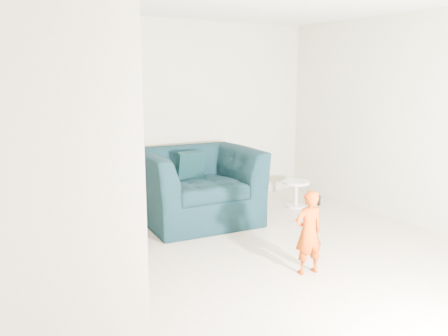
{
  "coord_description": "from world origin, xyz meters",
  "views": [
    {
      "loc": [
        -2.67,
        -3.49,
        1.95
      ],
      "look_at": [
        0.15,
        1.2,
        0.85
      ],
      "focal_mm": 38.0,
      "sensor_mm": 36.0,
      "label": 1
    }
  ],
  "objects_px": {
    "toddler": "(309,232)",
    "side_table": "(296,190)",
    "staircase": "(42,196)",
    "armchair": "(197,186)"
  },
  "relations": [
    {
      "from": "toddler",
      "to": "side_table",
      "type": "height_order",
      "value": "toddler"
    },
    {
      "from": "side_table",
      "to": "staircase",
      "type": "xyz_separation_m",
      "value": [
        -3.72,
        -1.21,
        0.68
      ]
    },
    {
      "from": "toddler",
      "to": "staircase",
      "type": "height_order",
      "value": "staircase"
    },
    {
      "from": "armchair",
      "to": "staircase",
      "type": "xyz_separation_m",
      "value": [
        -2.17,
        -1.36,
        0.46
      ]
    },
    {
      "from": "armchair",
      "to": "side_table",
      "type": "height_order",
      "value": "armchair"
    },
    {
      "from": "armchair",
      "to": "side_table",
      "type": "distance_m",
      "value": 1.58
    },
    {
      "from": "staircase",
      "to": "toddler",
      "type": "bearing_deg",
      "value": -16.52
    },
    {
      "from": "side_table",
      "to": "toddler",
      "type": "bearing_deg",
      "value": -126.7
    },
    {
      "from": "armchair",
      "to": "side_table",
      "type": "xyz_separation_m",
      "value": [
        1.56,
        -0.15,
        -0.22
      ]
    },
    {
      "from": "armchair",
      "to": "toddler",
      "type": "height_order",
      "value": "armchair"
    }
  ]
}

